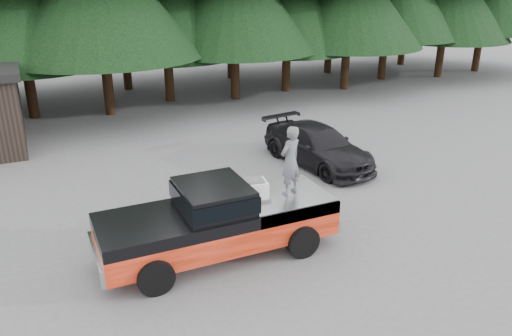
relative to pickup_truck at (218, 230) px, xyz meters
name	(u,v)px	position (x,y,z in m)	size (l,w,h in m)	color
ground	(245,240)	(0.87, 0.33, -0.67)	(120.00, 120.00, 0.00)	#525255
pickup_truck	(218,230)	(0.00, 0.00, 0.00)	(6.00, 2.04, 1.33)	#F04226
truck_cab	(213,196)	(-0.10, 0.00, 0.96)	(1.66, 1.90, 0.59)	black
air_compressor	(253,190)	(0.97, 0.02, 0.89)	(0.66, 0.55, 0.46)	silver
man_on_bed	(290,161)	(1.96, -0.06, 1.56)	(0.65, 0.43, 1.79)	#525459
parked_car	(318,146)	(5.59, 4.42, 0.05)	(2.00, 4.93, 1.43)	black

